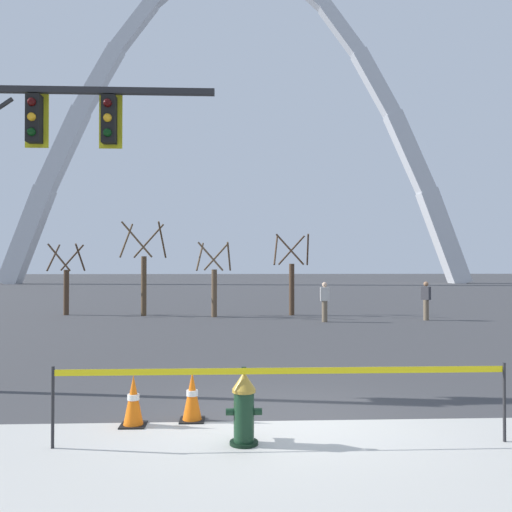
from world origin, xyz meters
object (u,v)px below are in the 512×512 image
(fire_hydrant, at_px, (244,408))
(traffic_cone_mid_sidewalk, at_px, (192,397))
(monument_arch, at_px, (239,134))
(traffic_cone_by_hydrant, at_px, (133,401))
(pedestrian_standing_center, at_px, (426,300))
(pedestrian_walking_left, at_px, (325,301))

(fire_hydrant, bearing_deg, traffic_cone_mid_sidewalk, 125.09)
(fire_hydrant, relative_size, monument_arch, 0.02)
(fire_hydrant, height_order, traffic_cone_by_hydrant, fire_hydrant)
(monument_arch, xyz_separation_m, pedestrian_standing_center, (7.21, -42.17, -17.17))
(traffic_cone_by_hydrant, bearing_deg, traffic_cone_mid_sidewalk, 14.14)
(traffic_cone_mid_sidewalk, bearing_deg, traffic_cone_by_hydrant, -165.86)
(traffic_cone_by_hydrant, bearing_deg, fire_hydrant, -28.48)
(traffic_cone_by_hydrant, relative_size, monument_arch, 0.01)
(fire_hydrant, relative_size, pedestrian_standing_center, 0.62)
(traffic_cone_by_hydrant, distance_m, traffic_cone_mid_sidewalk, 0.84)
(monument_arch, distance_m, pedestrian_walking_left, 46.06)
(monument_arch, xyz_separation_m, pedestrian_walking_left, (2.92, -42.64, -17.17))
(traffic_cone_by_hydrant, bearing_deg, pedestrian_standing_center, 56.11)
(pedestrian_walking_left, bearing_deg, monument_arch, 93.92)
(traffic_cone_mid_sidewalk, bearing_deg, pedestrian_standing_center, 58.10)
(monument_arch, height_order, pedestrian_standing_center, monument_arch)
(monument_arch, relative_size, pedestrian_standing_center, 35.31)
(traffic_cone_mid_sidewalk, height_order, pedestrian_standing_center, pedestrian_standing_center)
(fire_hydrant, bearing_deg, traffic_cone_by_hydrant, 151.52)
(traffic_cone_by_hydrant, height_order, pedestrian_walking_left, pedestrian_walking_left)
(traffic_cone_mid_sidewalk, relative_size, pedestrian_walking_left, 0.46)
(fire_hydrant, height_order, pedestrian_standing_center, pedestrian_standing_center)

